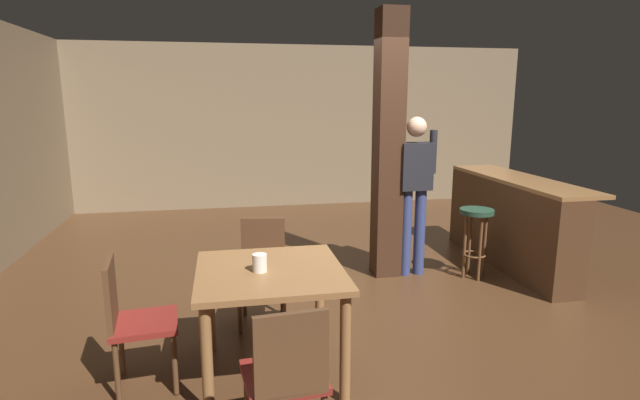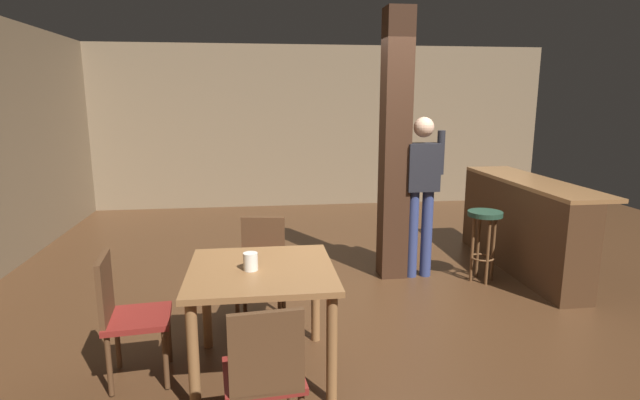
% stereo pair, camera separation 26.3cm
% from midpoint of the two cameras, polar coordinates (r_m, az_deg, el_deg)
% --- Properties ---
extents(ground_plane, '(10.80, 10.80, 0.00)m').
position_cam_midpoint_polar(ground_plane, '(4.92, 5.68, -11.34)').
color(ground_plane, '#422816').
extents(wall_back, '(8.00, 0.10, 2.80)m').
position_cam_midpoint_polar(wall_back, '(8.95, -2.46, 8.35)').
color(wall_back, '#756047').
rests_on(wall_back, ground_plane).
extents(pillar, '(0.28, 0.28, 2.80)m').
position_cam_midpoint_polar(pillar, '(5.32, 6.40, 6.01)').
color(pillar, '#382114').
rests_on(pillar, ground_plane).
extents(dining_table, '(0.99, 0.99, 0.78)m').
position_cam_midpoint_polar(dining_table, '(3.48, -7.88, -9.79)').
color(dining_table, brown).
rests_on(dining_table, ground_plane).
extents(chair_north, '(0.48, 0.48, 0.89)m').
position_cam_midpoint_polar(chair_north, '(4.33, -8.33, -7.48)').
color(chair_north, maroon).
rests_on(chair_north, ground_plane).
extents(chair_south, '(0.46, 0.46, 0.89)m').
position_cam_midpoint_polar(chair_south, '(2.76, -6.74, -19.23)').
color(chair_south, maroon).
rests_on(chair_south, ground_plane).
extents(chair_west, '(0.46, 0.46, 0.89)m').
position_cam_midpoint_polar(chair_west, '(3.62, -22.72, -12.23)').
color(chair_west, maroon).
rests_on(chair_west, ground_plane).
extents(napkin_cup, '(0.10, 0.10, 0.12)m').
position_cam_midpoint_polar(napkin_cup, '(3.39, -9.14, -7.13)').
color(napkin_cup, silver).
rests_on(napkin_cup, dining_table).
extents(standing_person, '(0.47, 0.21, 1.72)m').
position_cam_midpoint_polar(standing_person, '(5.39, 9.38, 1.74)').
color(standing_person, black).
rests_on(standing_person, ground_plane).
extents(bar_counter, '(0.56, 2.21, 1.02)m').
position_cam_midpoint_polar(bar_counter, '(6.08, 19.66, -2.31)').
color(bar_counter, brown).
rests_on(bar_counter, ground_plane).
extents(bar_stool_near, '(0.36, 0.36, 0.76)m').
position_cam_midpoint_polar(bar_stool_near, '(5.53, 16.10, -2.91)').
color(bar_stool_near, '#1E3828').
rests_on(bar_stool_near, ground_plane).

